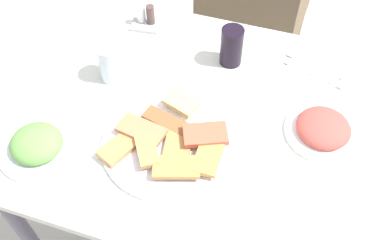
{
  "coord_description": "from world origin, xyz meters",
  "views": [
    {
      "loc": [
        0.19,
        -0.72,
        1.66
      ],
      "look_at": [
        -0.03,
        -0.05,
        0.76
      ],
      "focal_mm": 40.76,
      "sensor_mm": 36.0,
      "label": 1
    }
  ],
  "objects": [
    {
      "name": "fork",
      "position": [
        0.25,
        0.25,
        0.74
      ],
      "size": [
        0.18,
        0.07,
        0.0
      ],
      "primitive_type": "cube",
      "rotation": [
        0.0,
        0.0,
        -0.31
      ],
      "color": "silver",
      "rests_on": "paper_napkin"
    },
    {
      "name": "spoon",
      "position": [
        0.25,
        0.28,
        0.74
      ],
      "size": [
        0.18,
        0.07,
        0.0
      ],
      "primitive_type": "cube",
      "rotation": [
        0.0,
        0.0,
        -0.29
      ],
      "color": "silver",
      "rests_on": "paper_napkin"
    },
    {
      "name": "dining_table",
      "position": [
        0.0,
        0.0,
        0.64
      ],
      "size": [
        1.05,
        0.82,
        0.73
      ],
      "color": "silver",
      "rests_on": "ground_plane"
    },
    {
      "name": "drinking_glass",
      "position": [
        -0.3,
        0.06,
        0.79
      ],
      "size": [
        0.07,
        0.07,
        0.12
      ],
      "primitive_type": "cylinder",
      "color": "silver",
      "rests_on": "dining_table"
    },
    {
      "name": "ground_plane",
      "position": [
        0.0,
        0.0,
        0.0
      ],
      "size": [
        6.0,
        6.0,
        0.0
      ],
      "primitive_type": "plane",
      "color": "#BBB7AB"
    },
    {
      "name": "salad_plate_rice",
      "position": [
        -0.38,
        -0.24,
        0.75
      ],
      "size": [
        0.2,
        0.2,
        0.07
      ],
      "color": "white",
      "rests_on": "dining_table"
    },
    {
      "name": "dining_chair",
      "position": [
        -0.03,
        0.74,
        0.54
      ],
      "size": [
        0.44,
        0.45,
        0.93
      ],
      "color": "brown",
      "rests_on": "ground_plane"
    },
    {
      "name": "paper_napkin",
      "position": [
        0.25,
        0.26,
        0.73
      ],
      "size": [
        0.18,
        0.18,
        0.0
      ],
      "primitive_type": "cube",
      "rotation": [
        0.0,
        0.0,
        -0.21
      ],
      "color": "white",
      "rests_on": "dining_table"
    },
    {
      "name": "salad_plate_greens",
      "position": [
        0.3,
        0.04,
        0.75
      ],
      "size": [
        0.2,
        0.2,
        0.05
      ],
      "color": "white",
      "rests_on": "dining_table"
    },
    {
      "name": "soda_can",
      "position": [
        0.01,
        0.22,
        0.79
      ],
      "size": [
        0.08,
        0.08,
        0.12
      ],
      "primitive_type": "cylinder",
      "rotation": [
        0.0,
        0.0,
        3.36
      ],
      "color": "black",
      "rests_on": "dining_table"
    },
    {
      "name": "condiment_caddy",
      "position": [
        -0.3,
        0.31,
        0.75
      ],
      "size": [
        0.1,
        0.1,
        0.08
      ],
      "color": "#B2B2B7",
      "rests_on": "dining_table"
    },
    {
      "name": "pide_platter",
      "position": [
        -0.06,
        -0.12,
        0.75
      ],
      "size": [
        0.35,
        0.35,
        0.05
      ],
      "color": "white",
      "rests_on": "dining_table"
    }
  ]
}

